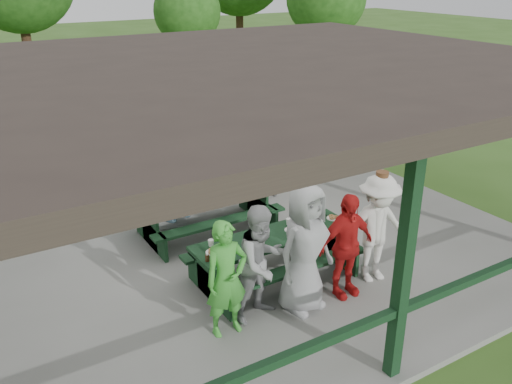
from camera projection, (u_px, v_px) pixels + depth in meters
ground at (238, 251)px, 9.68m from camera, size 90.00×90.00×0.00m
concrete_slab at (238, 248)px, 9.66m from camera, size 10.00×8.00×0.10m
pavilion_structure at (236, 73)px, 8.46m from camera, size 10.60×8.60×3.24m
picnic_table_near at (274, 251)px, 8.50m from camera, size 2.64×1.39×0.75m
picnic_table_far at (207, 208)px, 9.99m from camera, size 2.57×1.39×0.75m
table_setting at (275, 233)px, 8.40m from camera, size 2.55×0.45×0.10m
contestant_green at (226, 279)px, 7.09m from camera, size 0.61×0.41×1.64m
contestant_grey_left at (262, 263)px, 7.42m from camera, size 0.93×0.79×1.69m
contestant_grey_mid at (305, 249)px, 7.55m from camera, size 1.04×0.79×1.93m
contestant_red at (346, 246)px, 7.93m from camera, size 0.96×0.41×1.63m
contestant_white_fedora at (377, 229)px, 8.30m from camera, size 1.24×0.85×1.82m
spectator_lblue at (176, 183)px, 10.43m from camera, size 1.45×0.77×1.49m
spectator_blue at (112, 179)px, 10.20m from camera, size 0.72×0.54×1.81m
spectator_grey at (262, 164)px, 11.40m from camera, size 0.81×0.68×1.49m
pickup_truck at (177, 98)px, 17.70m from camera, size 5.65×3.82×1.44m
tree_mid at (187, 12)px, 22.62m from camera, size 2.81×2.81×4.39m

